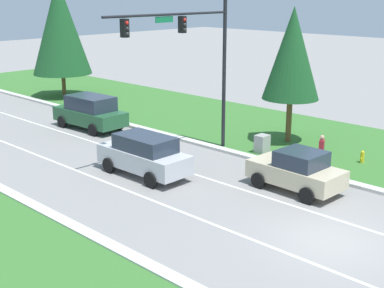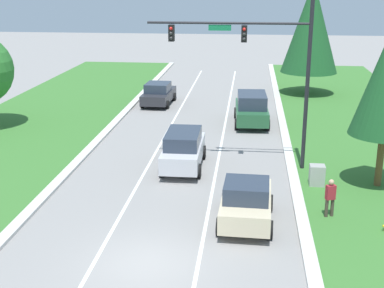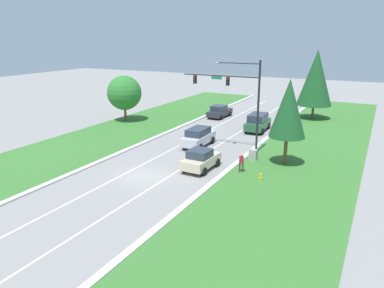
% 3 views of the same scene
% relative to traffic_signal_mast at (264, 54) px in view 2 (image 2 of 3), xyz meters
% --- Properties ---
extents(ground_plane, '(160.00, 160.00, 0.00)m').
position_rel_traffic_signal_mast_xyz_m(ground_plane, '(-4.03, -10.25, -5.91)').
color(ground_plane, gray).
extents(curb_strip_right, '(0.50, 90.00, 0.15)m').
position_rel_traffic_signal_mast_xyz_m(curb_strip_right, '(1.62, -10.25, -5.84)').
color(curb_strip_right, beige).
rests_on(curb_strip_right, ground_plane).
extents(lane_stripe_inner_left, '(0.14, 81.00, 0.01)m').
position_rel_traffic_signal_mast_xyz_m(lane_stripe_inner_left, '(-5.83, -10.25, -5.91)').
color(lane_stripe_inner_left, white).
rests_on(lane_stripe_inner_left, ground_plane).
extents(lane_stripe_inner_right, '(0.14, 81.00, 0.01)m').
position_rel_traffic_signal_mast_xyz_m(lane_stripe_inner_right, '(-2.23, -10.25, -5.91)').
color(lane_stripe_inner_right, white).
rests_on(lane_stripe_inner_right, ground_plane).
extents(traffic_signal_mast, '(8.01, 0.41, 8.97)m').
position_rel_traffic_signal_mast_xyz_m(traffic_signal_mast, '(0.00, 0.00, 0.00)').
color(traffic_signal_mast, black).
rests_on(traffic_signal_mast, ground_plane).
extents(forest_suv, '(2.43, 5.13, 2.11)m').
position_rel_traffic_signal_mast_xyz_m(forest_suv, '(-0.49, 8.76, -4.83)').
color(forest_suv, '#235633').
rests_on(forest_suv, ground_plane).
extents(charcoal_sedan, '(2.30, 4.73, 1.73)m').
position_rel_traffic_signal_mast_xyz_m(charcoal_sedan, '(-7.70, 13.94, -5.07)').
color(charcoal_sedan, '#28282D').
rests_on(charcoal_sedan, ground_plane).
extents(silver_suv, '(2.09, 4.83, 1.96)m').
position_rel_traffic_signal_mast_xyz_m(silver_suv, '(-3.96, -0.38, -4.90)').
color(silver_suv, silver).
rests_on(silver_suv, ground_plane).
extents(champagne_sedan, '(2.24, 4.17, 1.82)m').
position_rel_traffic_signal_mast_xyz_m(champagne_sedan, '(-0.65, -6.65, -5.01)').
color(champagne_sedan, beige).
rests_on(champagne_sedan, ground_plane).
extents(utility_cabinet, '(0.70, 0.60, 1.06)m').
position_rel_traffic_signal_mast_xyz_m(utility_cabinet, '(2.61, -2.34, -5.39)').
color(utility_cabinet, '#9E9E99').
rests_on(utility_cabinet, ground_plane).
extents(pedestrian, '(0.43, 0.35, 1.69)m').
position_rel_traffic_signal_mast_xyz_m(pedestrian, '(2.73, -5.82, -4.98)').
color(pedestrian, '#42382D').
rests_on(pedestrian, ground_plane).
extents(conifer_near_right_tree, '(4.67, 4.67, 9.40)m').
position_rel_traffic_signal_mast_xyz_m(conifer_near_right_tree, '(4.18, 18.93, -0.25)').
color(conifer_near_right_tree, brown).
rests_on(conifer_near_right_tree, ground_plane).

